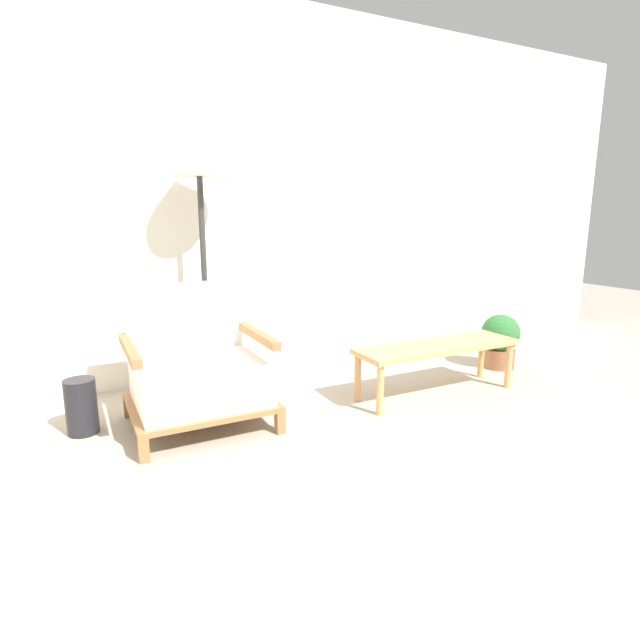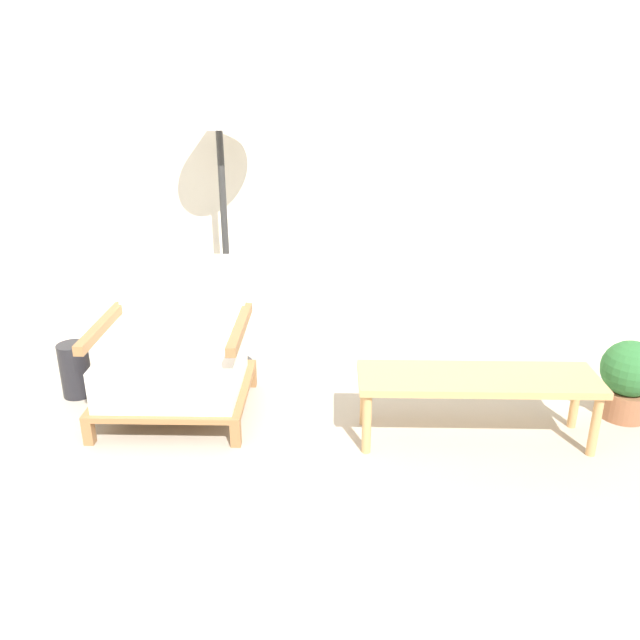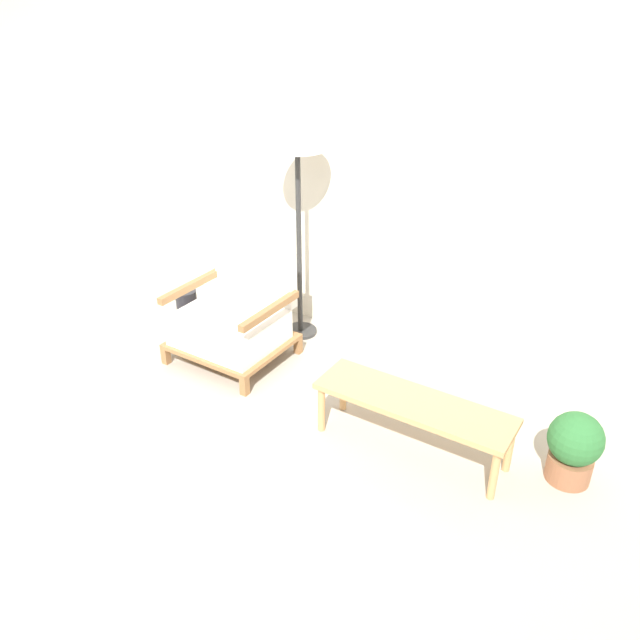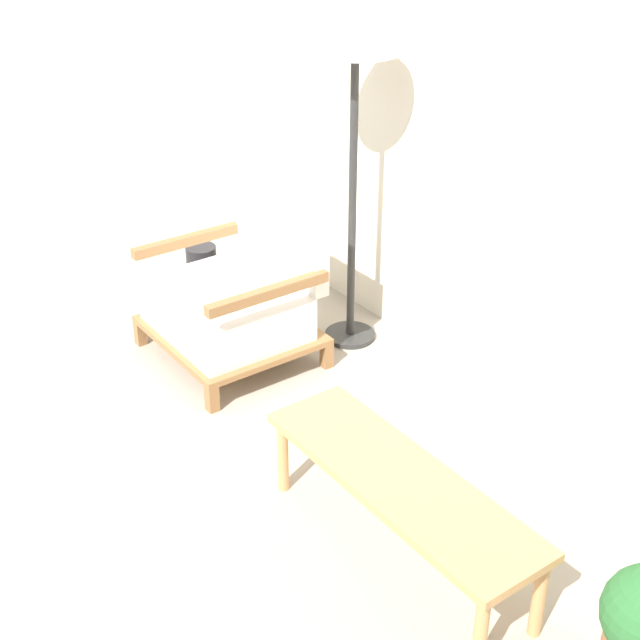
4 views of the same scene
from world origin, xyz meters
TOP-DOWN VIEW (x-y plane):
  - ground_plane at (0.00, 0.00)m, footprint 14.00×14.00m
  - wall_back at (0.00, 2.13)m, footprint 8.00×0.06m
  - armchair at (-0.51, 1.30)m, footprint 0.78×0.69m
  - floor_lamp at (-0.31, 1.84)m, footprint 0.40×0.40m
  - coffee_table at (1.03, 1.03)m, footprint 1.16×0.34m
  - vase at (-1.13, 1.45)m, footprint 0.17×0.17m

SIDE VIEW (x-z plane):
  - ground_plane at x=0.00m, z-range 0.00..0.00m
  - vase at x=-1.13m, z-range 0.00..0.31m
  - coffee_table at x=1.03m, z-range 0.13..0.48m
  - armchair at x=-0.51m, z-range -0.09..0.71m
  - wall_back at x=0.00m, z-range 0.00..2.70m
  - floor_lamp at x=-0.31m, z-range 0.63..2.36m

